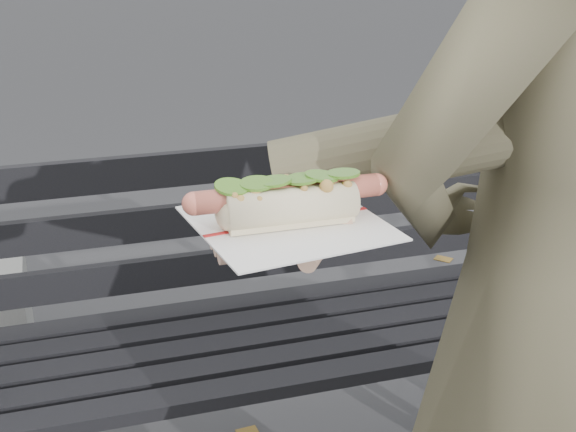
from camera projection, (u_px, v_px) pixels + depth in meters
name	position (u px, v px, depth m)	size (l,w,h in m)	color
park_bench	(255.00, 305.00, 1.89)	(1.50, 0.44, 0.88)	black
person	(550.00, 318.00, 1.12)	(0.63, 0.42, 1.74)	brown
held_hotdog	(433.00, 155.00, 0.94)	(0.63, 0.30, 0.20)	brown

